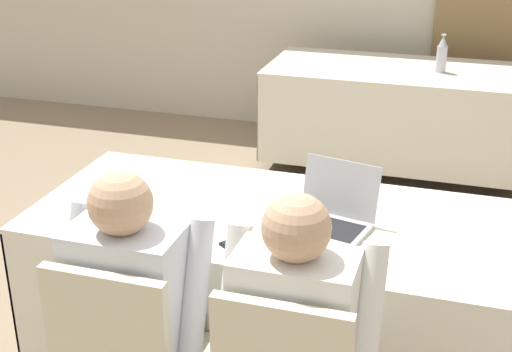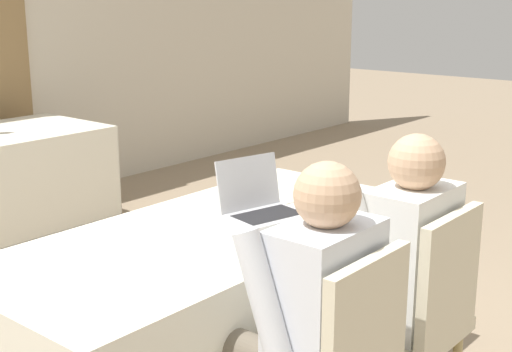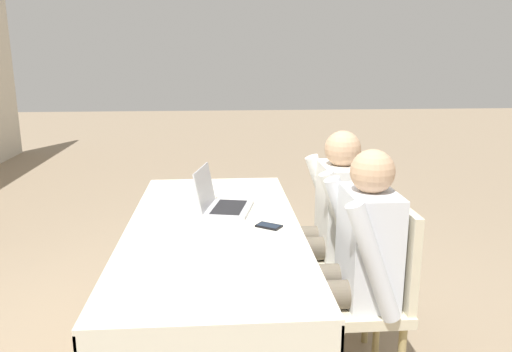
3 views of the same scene
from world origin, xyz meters
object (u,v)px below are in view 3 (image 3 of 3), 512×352
object	(u,v)px
person_checkered_shirt	(351,258)
cell_phone	(269,226)
chair_near_left	(371,289)
person_white_shirt	(326,220)
laptop	(222,202)
chair_near_right	(343,245)

from	to	relation	value
person_checkered_shirt	cell_phone	bearing A→B (deg)	-121.78
chair_near_left	person_white_shirt	size ratio (longest dim) A/B	0.78
chair_near_left	person_checkered_shirt	xyz separation A→B (m)	(0.00, 0.10, 0.16)
laptop	person_checkered_shirt	size ratio (longest dim) A/B	0.30
laptop	cell_phone	bearing A→B (deg)	-128.82
laptop	chair_near_left	world-z (taller)	laptop
cell_phone	person_white_shirt	distance (m)	0.49
person_white_shirt	laptop	bearing A→B (deg)	-86.91
cell_phone	chair_near_right	world-z (taller)	chair_near_right
laptop	cell_phone	world-z (taller)	laptop
person_checkered_shirt	person_white_shirt	size ratio (longest dim) A/B	1.00
cell_phone	chair_near_left	world-z (taller)	chair_near_left
cell_phone	chair_near_right	xyz separation A→B (m)	(0.32, -0.46, -0.24)
laptop	cell_phone	distance (m)	0.37
chair_near_left	chair_near_right	world-z (taller)	same
chair_near_right	person_white_shirt	xyz separation A→B (m)	(0.00, 0.10, 0.16)
laptop	chair_near_left	size ratio (longest dim) A/B	0.39
laptop	chair_near_right	bearing A→B (deg)	-74.75
chair_near_left	person_checkered_shirt	distance (m)	0.19
laptop	person_checkered_shirt	bearing A→B (deg)	-118.33
cell_phone	person_checkered_shirt	world-z (taller)	person_checkered_shirt
chair_near_left	cell_phone	bearing A→B (deg)	-115.65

